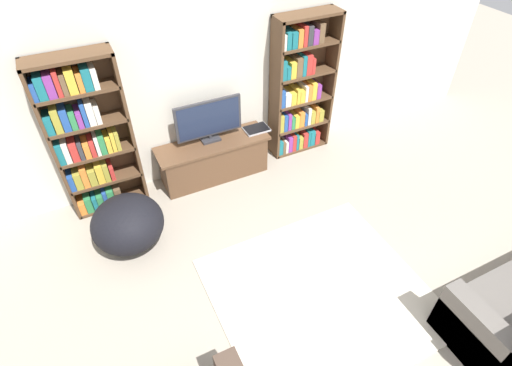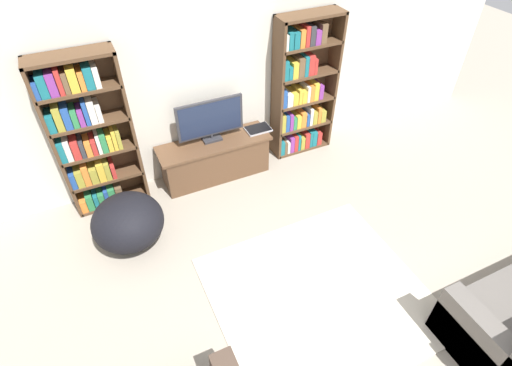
% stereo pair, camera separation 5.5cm
% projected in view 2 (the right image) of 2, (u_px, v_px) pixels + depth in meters
% --- Properties ---
extents(wall_back, '(8.80, 0.06, 2.60)m').
position_uv_depth(wall_back, '(210.00, 76.00, 4.80)').
color(wall_back, silver).
rests_on(wall_back, ground_plane).
extents(bookshelf_left, '(0.86, 0.30, 1.92)m').
position_uv_depth(bookshelf_left, '(89.00, 137.00, 4.42)').
color(bookshelf_left, '#513823').
rests_on(bookshelf_left, ground_plane).
extents(bookshelf_right, '(0.86, 0.30, 1.92)m').
position_uv_depth(bookshelf_right, '(301.00, 91.00, 5.31)').
color(bookshelf_right, '#513823').
rests_on(bookshelf_right, ground_plane).
extents(tv_stand, '(1.46, 0.45, 0.54)m').
position_uv_depth(tv_stand, '(215.00, 159.00, 5.25)').
color(tv_stand, brown).
rests_on(tv_stand, ground_plane).
extents(television, '(0.85, 0.16, 0.56)m').
position_uv_depth(television, '(210.00, 120.00, 4.91)').
color(television, '#2D2D33').
rests_on(television, tv_stand).
extents(laptop, '(0.33, 0.23, 0.03)m').
position_uv_depth(laptop, '(258.00, 129.00, 5.27)').
color(laptop, '#B7B7BC').
rests_on(laptop, tv_stand).
extents(area_rug, '(2.06, 1.91, 0.02)m').
position_uv_depth(area_rug, '(319.00, 295.00, 4.01)').
color(area_rug, beige).
rests_on(area_rug, ground_plane).
extents(beanbag_ottoman, '(0.78, 0.78, 0.58)m').
position_uv_depth(beanbag_ottoman, '(128.00, 222.00, 4.37)').
color(beanbag_ottoman, black).
rests_on(beanbag_ottoman, ground_plane).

